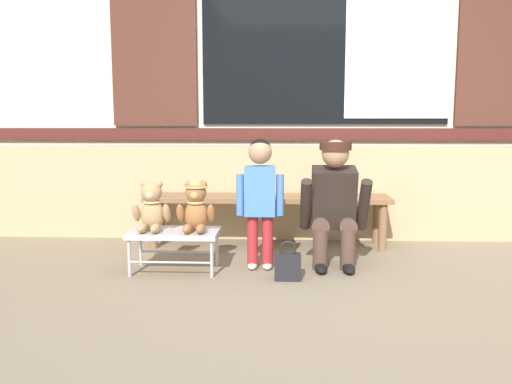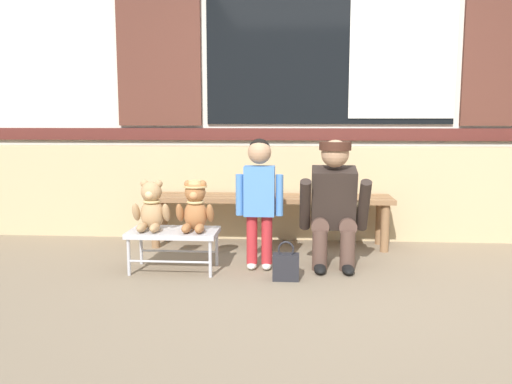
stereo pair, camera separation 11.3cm
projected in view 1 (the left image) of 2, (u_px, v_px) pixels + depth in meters
The scene contains 10 objects.
ground_plane at pixel (344, 284), 3.52m from camera, with size 60.00×60.00×0.00m, color #84725B.
brick_low_wall at pixel (327, 192), 4.87m from camera, with size 8.08×0.25×0.85m, color tan.
shop_facade at pixel (325, 44), 5.19m from camera, with size 8.24×0.26×3.67m.
wooden_bench_long at pixel (267, 204), 4.55m from camera, with size 2.10×0.40×0.44m.
small_display_bench at pixel (174, 235), 3.79m from camera, with size 0.64×0.36×0.30m.
teddy_bear_plain at pixel (152, 208), 3.77m from camera, with size 0.28×0.26×0.36m.
teddy_bear_with_hat at pixel (196, 207), 3.75m from camera, with size 0.28×0.27×0.36m.
child_standing at pixel (260, 189), 3.80m from camera, with size 0.35×0.18×0.96m.
adult_crouching at pixel (335, 203), 3.88m from camera, with size 0.50×0.49×0.95m.
handbag_on_ground at pixel (288, 266), 3.60m from camera, with size 0.18×0.11×0.27m.
Camera 1 is at (-0.43, -3.43, 1.09)m, focal length 36.86 mm.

